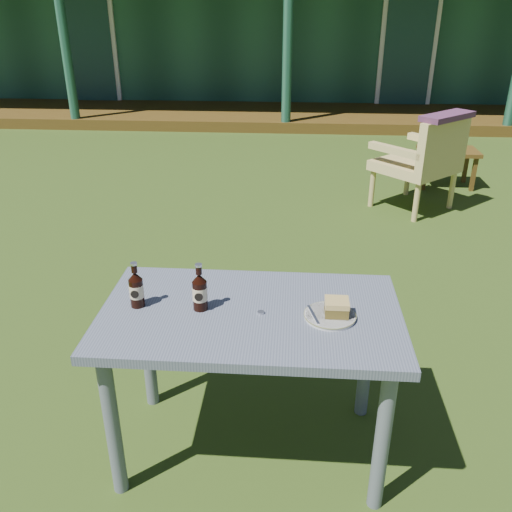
# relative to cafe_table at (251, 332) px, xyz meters

# --- Properties ---
(ground) EXTENTS (80.00, 80.00, 0.00)m
(ground) POSITION_rel_cafe_table_xyz_m (0.00, 1.60, -0.62)
(ground) COLOR #334916
(pavilion) EXTENTS (15.80, 8.30, 3.45)m
(pavilion) POSITION_rel_cafe_table_xyz_m (-0.00, 10.99, 0.99)
(pavilion) COLOR #1D4C36
(pavilion) RESTS_ON ground
(cafe_table) EXTENTS (1.20, 0.70, 0.72)m
(cafe_table) POSITION_rel_cafe_table_xyz_m (0.00, 0.00, 0.00)
(cafe_table) COLOR slate
(cafe_table) RESTS_ON ground
(plate) EXTENTS (0.20, 0.20, 0.01)m
(plate) POSITION_rel_cafe_table_xyz_m (0.31, -0.03, 0.11)
(plate) COLOR silver
(plate) RESTS_ON cafe_table
(cake_slice) EXTENTS (0.09, 0.09, 0.06)m
(cake_slice) POSITION_rel_cafe_table_xyz_m (0.34, -0.02, 0.15)
(cake_slice) COLOR #52441A
(cake_slice) RESTS_ON plate
(fork) EXTENTS (0.05, 0.14, 0.00)m
(fork) POSITION_rel_cafe_table_xyz_m (0.25, -0.04, 0.12)
(fork) COLOR silver
(fork) RESTS_ON plate
(cola_bottle_near) EXTENTS (0.06, 0.06, 0.20)m
(cola_bottle_near) POSITION_rel_cafe_table_xyz_m (-0.20, 0.00, 0.18)
(cola_bottle_near) COLOR black
(cola_bottle_near) RESTS_ON cafe_table
(cola_bottle_far) EXTENTS (0.06, 0.06, 0.19)m
(cola_bottle_far) POSITION_rel_cafe_table_xyz_m (-0.46, 0.01, 0.18)
(cola_bottle_far) COLOR black
(cola_bottle_far) RESTS_ON cafe_table
(bottle_cap) EXTENTS (0.03, 0.03, 0.01)m
(bottle_cap) POSITION_rel_cafe_table_xyz_m (0.04, -0.01, 0.11)
(bottle_cap) COLOR silver
(bottle_cap) RESTS_ON cafe_table
(armchair_left) EXTENTS (0.90, 0.90, 0.89)m
(armchair_left) POSITION_rel_cafe_table_xyz_m (1.35, 3.17, -0.12)
(armchair_left) COLOR tan
(armchair_left) RESTS_ON ground
(floral_throw) EXTENTS (0.55, 0.54, 0.05)m
(floral_throw) POSITION_rel_cafe_table_xyz_m (1.47, 3.04, 0.30)
(floral_throw) COLOR #552C4A
(floral_throw) RESTS_ON armchair_left
(side_table) EXTENTS (0.60, 0.40, 0.40)m
(side_table) POSITION_rel_cafe_table_xyz_m (1.77, 3.93, -0.28)
(side_table) COLOR #4C3612
(side_table) RESTS_ON ground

